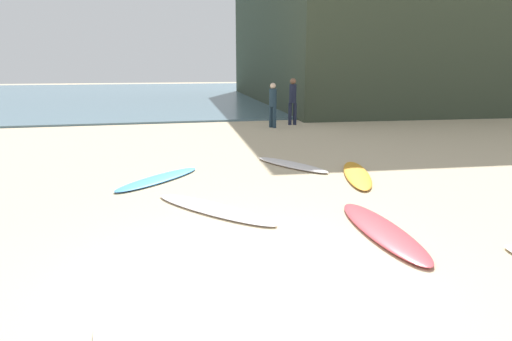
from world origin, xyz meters
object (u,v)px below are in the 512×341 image
object	(u,v)px
surfboard_2	(382,230)
surfboard_3	(357,174)
surfboard_6	(159,179)
surfboard_4	(291,165)
beachgoer_far	(293,99)
beachgoer_near	(273,103)
surfboard_0	(213,209)

from	to	relation	value
surfboard_2	surfboard_3	distance (m)	3.27
surfboard_3	surfboard_6	xyz separation A→B (m)	(-4.14, 0.63, -0.01)
surfboard_4	beachgoer_far	xyz separation A→B (m)	(2.34, 7.10, 1.00)
surfboard_2	beachgoer_near	bearing A→B (deg)	85.65
surfboard_6	surfboard_0	bearing A→B (deg)	-24.98
surfboard_3	surfboard_2	bearing A→B (deg)	-90.57
surfboard_2	beachgoer_far	xyz separation A→B (m)	(2.40, 11.42, 0.99)
surfboard_0	beachgoer_near	bearing A→B (deg)	30.40
surfboard_0	beachgoer_far	distance (m)	10.96
surfboard_6	surfboard_3	bearing A→B (deg)	35.76
beachgoer_near	beachgoer_far	xyz separation A→B (m)	(0.99, 0.61, 0.10)
beachgoer_far	surfboard_3	bearing A→B (deg)	-97.30
surfboard_4	beachgoer_near	world-z (taller)	beachgoer_near
surfboard_3	beachgoer_near	xyz separation A→B (m)	(0.28, 7.74, 0.90)
surfboard_4	surfboard_6	size ratio (longest dim) A/B	0.95
surfboard_0	beachgoer_far	size ratio (longest dim) A/B	1.39
beachgoer_near	beachgoer_far	distance (m)	1.16
surfboard_0	surfboard_6	distance (m)	2.34
surfboard_0	surfboard_4	distance (m)	3.59
beachgoer_near	beachgoer_far	world-z (taller)	beachgoer_far
surfboard_0	surfboard_3	distance (m)	3.66
surfboard_0	surfboard_6	bearing A→B (deg)	72.15
surfboard_3	surfboard_6	bearing A→B (deg)	-169.14
surfboard_4	surfboard_6	bearing A→B (deg)	163.07
surfboard_0	surfboard_2	xyz separation A→B (m)	(2.19, -1.52, 0.01)
surfboard_3	beachgoer_near	bearing A→B (deg)	107.42
surfboard_2	beachgoer_far	bearing A→B (deg)	81.23
surfboard_2	surfboard_6	xyz separation A→B (m)	(-3.01, 3.70, -0.01)
surfboard_0	surfboard_3	xyz separation A→B (m)	(3.31, 1.56, 0.01)
surfboard_3	beachgoer_far	xyz separation A→B (m)	(1.27, 8.35, 0.99)
surfboard_3	surfboard_6	world-z (taller)	surfboard_3
surfboard_4	beachgoer_near	bearing A→B (deg)	49.98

